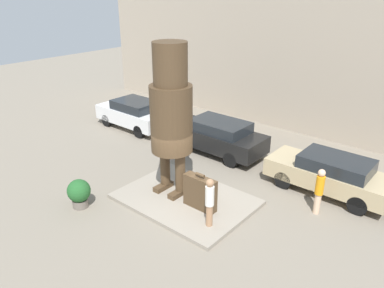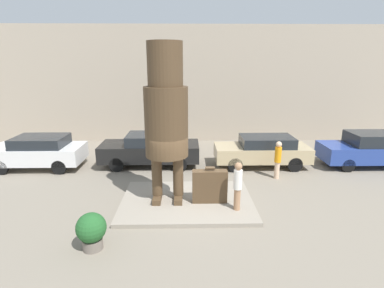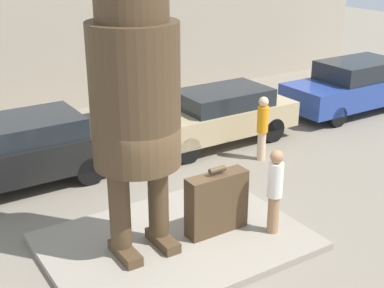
{
  "view_description": "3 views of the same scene",
  "coord_description": "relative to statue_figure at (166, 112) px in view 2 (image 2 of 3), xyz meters",
  "views": [
    {
      "loc": [
        7.79,
        -8.86,
        7.36
      ],
      "look_at": [
        0.34,
        -0.03,
        2.38
      ],
      "focal_mm": 35.0,
      "sensor_mm": 36.0,
      "label": 1
    },
    {
      "loc": [
        -0.02,
        -9.98,
        5.0
      ],
      "look_at": [
        0.18,
        -0.23,
        2.31
      ],
      "focal_mm": 28.0,
      "sensor_mm": 36.0,
      "label": 2
    },
    {
      "loc": [
        -4.41,
        -7.48,
        5.46
      ],
      "look_at": [
        0.27,
        -0.13,
        2.03
      ],
      "focal_mm": 50.0,
      "sensor_mm": 36.0,
      "label": 3
    }
  ],
  "objects": [
    {
      "name": "parked_car_white",
      "position": [
        -6.43,
        3.84,
        -2.52
      ],
      "size": [
        4.27,
        1.88,
        1.58
      ],
      "rotation": [
        0.0,
        0.0,
        3.14
      ],
      "color": "silver",
      "rests_on": "ground_plane"
    },
    {
      "name": "parked_car_black",
      "position": [
        -1.06,
        4.11,
        -2.5
      ],
      "size": [
        4.79,
        1.87,
        1.6
      ],
      "rotation": [
        0.0,
        0.0,
        3.14
      ],
      "color": "black",
      "rests_on": "ground_plane"
    },
    {
      "name": "statue_figure",
      "position": [
        0.0,
        0.0,
        0.0
      ],
      "size": [
        1.49,
        1.49,
        5.51
      ],
      "color": "#4C3823",
      "rests_on": "pedestal"
    },
    {
      "name": "pedestal",
      "position": [
        0.69,
        -0.07,
        -3.29
      ],
      "size": [
        4.75,
        3.42,
        0.14
      ],
      "color": "gray",
      "rests_on": "ground_plane"
    },
    {
      "name": "ground_plane",
      "position": [
        0.69,
        -0.07,
        -3.36
      ],
      "size": [
        60.0,
        60.0,
        0.0
      ],
      "primitive_type": "plane",
      "color": "gray"
    },
    {
      "name": "parked_car_blue",
      "position": [
        9.77,
        3.83,
        -2.49
      ],
      "size": [
        4.73,
        1.82,
        1.68
      ],
      "rotation": [
        0.0,
        0.0,
        3.14
      ],
      "color": "#284293",
      "rests_on": "ground_plane"
    },
    {
      "name": "tourist",
      "position": [
        2.39,
        -0.85,
        -2.3
      ],
      "size": [
        0.29,
        0.29,
        1.68
      ],
      "color": "#A87A56",
      "rests_on": "pedestal"
    },
    {
      "name": "giant_suitcase",
      "position": [
        1.5,
        -0.23,
        -2.63
      ],
      "size": [
        1.23,
        0.36,
        1.33
      ],
      "color": "#4C3823",
      "rests_on": "pedestal"
    },
    {
      "name": "parked_car_tan",
      "position": [
        4.42,
        3.87,
        -2.54
      ],
      "size": [
        4.54,
        1.74,
        1.51
      ],
      "rotation": [
        0.0,
        0.0,
        3.14
      ],
      "color": "tan",
      "rests_on": "ground_plane"
    },
    {
      "name": "building_backdrop",
      "position": [
        0.69,
        9.21,
        0.23
      ],
      "size": [
        28.0,
        0.6,
        7.17
      ],
      "color": "tan",
      "rests_on": "ground_plane"
    },
    {
      "name": "worker_hivis",
      "position": [
        4.67,
        2.27,
        -2.43
      ],
      "size": [
        0.29,
        0.29,
        1.69
      ],
      "color": "beige",
      "rests_on": "ground_plane"
    },
    {
      "name": "planter_pot",
      "position": [
        -1.92,
        -2.78,
        -2.78
      ],
      "size": [
        0.82,
        0.82,
        1.06
      ],
      "color": "#70665B",
      "rests_on": "ground_plane"
    }
  ]
}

